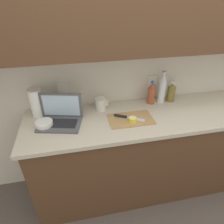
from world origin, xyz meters
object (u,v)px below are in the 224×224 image
(bottle_water_clear, at_px, (151,93))
(bottle_oil_tall, at_px, (162,88))
(measuring_cup, at_px, (101,104))
(lemon_half_cut, at_px, (133,119))
(knife, at_px, (124,117))
(laptop, at_px, (60,116))
(bowl_white, at_px, (44,124))
(bottle_green_soda, at_px, (171,92))
(cutting_board, at_px, (131,119))
(paper_towel_roll, at_px, (37,103))

(bottle_water_clear, bearing_deg, bottle_oil_tall, 0.00)
(measuring_cup, bearing_deg, lemon_half_cut, -48.54)
(knife, xyz_separation_m, lemon_half_cut, (0.06, -0.07, 0.01))
(laptop, xyz_separation_m, knife, (0.52, -0.05, -0.04))
(bowl_white, bearing_deg, bottle_green_soda, 9.71)
(bottle_water_clear, height_order, bowl_white, bottle_water_clear)
(bottle_green_soda, relative_size, bottle_oil_tall, 0.65)
(bottle_green_soda, height_order, bottle_water_clear, bottle_water_clear)
(cutting_board, xyz_separation_m, lemon_half_cut, (0.00, -0.04, 0.02))
(lemon_half_cut, bearing_deg, laptop, 168.53)
(laptop, distance_m, knife, 0.52)
(laptop, xyz_separation_m, paper_towel_roll, (-0.19, 0.15, 0.07))
(knife, relative_size, bottle_oil_tall, 0.80)
(bottle_green_soda, relative_size, bowl_white, 1.50)
(laptop, relative_size, bottle_oil_tall, 1.23)
(lemon_half_cut, xyz_separation_m, measuring_cup, (-0.22, 0.25, 0.03))
(laptop, distance_m, cutting_board, 0.58)
(cutting_board, xyz_separation_m, bottle_green_soda, (0.47, 0.24, 0.09))
(bottle_oil_tall, xyz_separation_m, measuring_cup, (-0.58, -0.02, -0.09))
(cutting_board, relative_size, bowl_white, 2.76)
(knife, bearing_deg, lemon_half_cut, -22.39)
(laptop, bearing_deg, cutting_board, 6.05)
(bottle_oil_tall, height_order, measuring_cup, bottle_oil_tall)
(lemon_half_cut, xyz_separation_m, paper_towel_roll, (-0.76, 0.26, 0.10))
(cutting_board, bearing_deg, measuring_cup, 135.40)
(paper_towel_roll, bearing_deg, cutting_board, -16.55)
(bottle_water_clear, relative_size, bowl_white, 1.66)
(bottle_oil_tall, bearing_deg, knife, -153.51)
(measuring_cup, bearing_deg, knife, -48.32)
(cutting_board, relative_size, knife, 1.50)
(laptop, bearing_deg, bottle_green_soda, 22.53)
(bottle_green_soda, height_order, bowl_white, bottle_green_soda)
(lemon_half_cut, relative_size, paper_towel_roll, 0.27)
(laptop, relative_size, cutting_board, 1.03)
(measuring_cup, bearing_deg, cutting_board, -44.60)
(lemon_half_cut, xyz_separation_m, bottle_green_soda, (0.46, 0.27, 0.07))
(laptop, bearing_deg, lemon_half_cut, 2.52)
(cutting_board, height_order, lemon_half_cut, lemon_half_cut)
(cutting_board, distance_m, bottle_oil_tall, 0.46)
(bowl_white, bearing_deg, bottle_water_clear, 11.69)
(cutting_board, distance_m, bottle_green_soda, 0.53)
(laptop, distance_m, bottle_water_clear, 0.85)
(bottle_green_soda, relative_size, measuring_cup, 1.68)
(laptop, distance_m, lemon_half_cut, 0.59)
(paper_towel_roll, bearing_deg, bowl_white, -72.64)
(lemon_half_cut, bearing_deg, measuring_cup, 131.46)
(bottle_water_clear, bearing_deg, bowl_white, -168.31)
(bottle_water_clear, distance_m, measuring_cup, 0.49)
(lemon_half_cut, relative_size, bowl_white, 0.50)
(bottle_water_clear, xyz_separation_m, paper_towel_roll, (-1.02, -0.01, 0.02))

